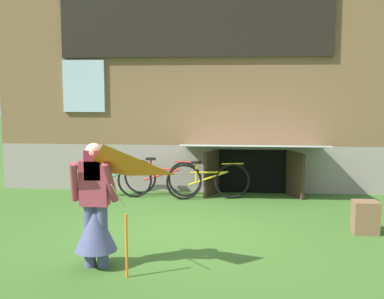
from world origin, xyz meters
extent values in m
plane|color=#386023|center=(0.00, 0.00, 0.00)|extent=(60.00, 60.00, 0.00)
cube|color=gray|center=(0.00, 5.61, 0.50)|extent=(8.53, 5.22, 1.00)
cube|color=brown|center=(0.00, 5.61, 3.09)|extent=(8.53, 5.22, 4.17)
cube|color=black|center=(0.00, 2.96, 3.52)|extent=(5.63, 0.08, 1.34)
cube|color=#9EB7C6|center=(0.00, 2.98, 3.52)|extent=(5.47, 0.04, 1.22)
cube|color=#9EB7C6|center=(-2.38, 2.97, 2.26)|extent=(0.90, 0.06, 1.10)
cube|color=black|center=(1.22, 2.98, 0.46)|extent=(1.40, 0.03, 0.92)
cube|color=#3D2B1E|center=(0.37, 2.70, 0.46)|extent=(0.30, 0.68, 0.92)
cube|color=#3D2B1E|center=(2.07, 2.70, 0.46)|extent=(0.32, 0.67, 0.92)
cube|color=#B2B2B7|center=(1.22, 2.45, 1.05)|extent=(2.86, 1.09, 0.18)
cylinder|color=#474C75|center=(-0.94, -1.54, 0.39)|extent=(0.14, 0.14, 0.78)
cylinder|color=#474C75|center=(-0.78, -1.54, 0.39)|extent=(0.14, 0.14, 0.78)
cone|color=#474C75|center=(-0.86, -1.54, 0.51)|extent=(0.52, 0.52, 0.59)
cube|color=#993847|center=(-0.86, -1.54, 1.06)|extent=(0.34, 0.20, 0.55)
cylinder|color=#993847|center=(-1.08, -1.64, 1.09)|extent=(0.17, 0.32, 0.51)
cylinder|color=#993847|center=(-0.64, -1.64, 1.09)|extent=(0.17, 0.32, 0.51)
cube|color=maroon|center=(-0.86, -1.60, 1.29)|extent=(0.20, 0.08, 0.36)
sphere|color=#D8AD8E|center=(-0.86, -1.54, 1.44)|extent=(0.21, 0.21, 0.21)
pyramid|color=orange|center=(-0.59, -2.10, 1.22)|extent=(0.99, 0.86, 0.47)
cylinder|color=beige|center=(-0.51, -1.79, 0.96)|extent=(0.01, 0.62, 0.40)
cylinder|color=orange|center=(-0.41, -1.84, 0.38)|extent=(0.03, 0.03, 0.76)
torus|color=black|center=(0.80, 2.39, 0.36)|extent=(0.71, 0.17, 0.72)
torus|color=black|center=(-0.16, 2.22, 0.36)|extent=(0.71, 0.17, 0.72)
cylinder|color=gold|center=(0.32, 2.31, 0.54)|extent=(0.73, 0.16, 0.04)
cylinder|color=gold|center=(0.32, 2.31, 0.42)|extent=(0.79, 0.17, 0.29)
cylinder|color=gold|center=(0.08, 2.26, 0.54)|extent=(0.04, 0.04, 0.40)
cube|color=black|center=(0.08, 2.26, 0.74)|extent=(0.20, 0.08, 0.05)
cylinder|color=gold|center=(0.80, 2.39, 0.71)|extent=(0.44, 0.10, 0.03)
torus|color=black|center=(-0.17, 2.49, 0.36)|extent=(0.72, 0.19, 0.72)
torus|color=black|center=(-1.13, 2.69, 0.36)|extent=(0.72, 0.19, 0.72)
cylinder|color=red|center=(-0.65, 2.59, 0.55)|extent=(0.73, 0.19, 0.04)
cylinder|color=red|center=(-0.65, 2.59, 0.43)|extent=(0.80, 0.20, 0.29)
cylinder|color=red|center=(-0.89, 2.64, 0.55)|extent=(0.04, 0.04, 0.41)
cube|color=black|center=(-0.89, 2.64, 0.75)|extent=(0.20, 0.08, 0.05)
cylinder|color=red|center=(-0.17, 2.49, 0.72)|extent=(0.44, 0.12, 0.03)
torus|color=black|center=(-1.17, 2.34, 0.35)|extent=(0.71, 0.09, 0.71)
torus|color=black|center=(-2.13, 2.27, 0.35)|extent=(0.71, 0.09, 0.71)
cylinder|color=#287A3D|center=(-1.65, 2.30, 0.53)|extent=(0.72, 0.09, 0.04)
cylinder|color=#287A3D|center=(-1.65, 2.30, 0.42)|extent=(0.79, 0.09, 0.29)
cylinder|color=#287A3D|center=(-1.89, 2.28, 0.53)|extent=(0.04, 0.04, 0.40)
cube|color=black|center=(-1.89, 2.28, 0.73)|extent=(0.20, 0.08, 0.05)
cylinder|color=#287A3D|center=(-1.17, 2.34, 0.70)|extent=(0.44, 0.06, 0.03)
cube|color=brown|center=(2.83, 0.20, 0.25)|extent=(0.37, 0.32, 0.50)
camera|label=1|loc=(0.82, -7.18, 2.19)|focal=45.24mm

